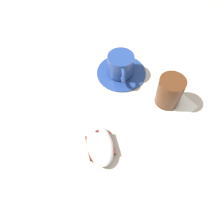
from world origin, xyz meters
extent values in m
plane|color=#B2A899|center=(0.00, 0.00, 0.00)|extent=(3.00, 3.00, 0.00)
cylinder|color=navy|center=(0.09, 0.05, 0.00)|extent=(0.15, 0.15, 0.01)
cylinder|color=navy|center=(0.09, 0.05, 0.04)|extent=(0.08, 0.08, 0.06)
torus|color=navy|center=(0.06, 0.02, 0.04)|extent=(0.04, 0.04, 0.05)
ellipsoid|color=silver|center=(-0.14, -0.05, 0.02)|extent=(0.12, 0.13, 0.03)
cylinder|color=#591E19|center=(-0.12, -0.02, 0.03)|extent=(0.01, 0.01, 0.01)
cube|color=#591E19|center=(-0.17, -0.03, 0.01)|extent=(0.04, 0.05, 0.01)
cube|color=#591E19|center=(-0.12, -0.07, 0.01)|extent=(0.04, 0.05, 0.01)
cylinder|color=white|center=(-0.09, 0.01, 0.00)|extent=(0.04, 0.03, 0.00)
cylinder|color=white|center=(-0.05, 0.03, 0.00)|extent=(0.04, 0.01, 0.00)
cylinder|color=white|center=(-0.01, 0.05, 0.00)|extent=(0.04, 0.03, 0.00)
cylinder|color=white|center=(0.02, 0.08, 0.00)|extent=(0.02, 0.04, 0.00)
cylinder|color=white|center=(0.03, 0.12, 0.00)|extent=(0.01, 0.04, 0.00)
cylinder|color=white|center=(0.03, 0.16, 0.00)|extent=(0.02, 0.04, 0.00)
sphere|color=white|center=(-0.10, 0.00, 0.00)|extent=(0.00, 0.00, 0.00)
sphere|color=white|center=(-0.07, 0.03, 0.00)|extent=(0.00, 0.00, 0.00)
sphere|color=white|center=(-0.03, 0.04, 0.00)|extent=(0.00, 0.00, 0.00)
sphere|color=white|center=(0.01, 0.06, 0.00)|extent=(0.00, 0.00, 0.00)
sphere|color=white|center=(0.03, 0.10, 0.00)|extent=(0.00, 0.00, 0.00)
sphere|color=white|center=(0.03, 0.14, 0.00)|extent=(0.00, 0.00, 0.00)
sphere|color=white|center=(0.02, 0.18, 0.00)|extent=(0.00, 0.00, 0.00)
cube|color=silver|center=(0.07, -0.12, 0.00)|extent=(0.15, 0.15, 0.00)
cylinder|color=#4C2814|center=(0.08, -0.11, 0.05)|extent=(0.07, 0.07, 0.09)
cube|color=silver|center=(-0.07, 0.14, 0.00)|extent=(0.21, 0.21, 0.00)
camera|label=1|loc=(-0.30, -0.19, 0.51)|focal=35.00mm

